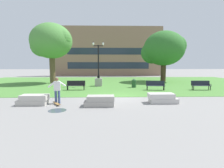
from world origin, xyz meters
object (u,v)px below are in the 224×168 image
Objects in this scene: concrete_block_center at (34,100)px; park_bench_near_left at (155,85)px; skateboard at (57,104)px; park_bench_far_left at (76,85)px; person_skateboarder at (57,89)px; lamp_post_left at (99,77)px; trash_bin at (134,83)px; concrete_block_left at (100,101)px; park_bench_near_right at (201,85)px; concrete_block_right at (162,98)px.

concrete_block_center is 1.00× the size of park_bench_near_left.
park_bench_far_left is at bearing 89.07° from skateboard.
concrete_block_center is at bearing -169.66° from person_skateboarder.
skateboard is 9.48m from lamp_post_left.
concrete_block_center is at bearing -134.33° from trash_bin.
park_bench_near_left reaches higher than skateboard.
person_skateboarder reaches higher than concrete_block_center.
person_skateboarder is (-2.78, 0.70, 0.67)m from concrete_block_left.
concrete_block_center is at bearing -111.97° from lamp_post_left.
park_bench_near_left is 4.50m from park_bench_near_right.
trash_bin is (3.35, 8.18, 0.20)m from concrete_block_left.
concrete_block_right is at bearing -100.91° from park_bench_near_left.
person_skateboarder is 0.34× the size of lamp_post_left.
park_bench_far_left is at bearing 178.38° from park_bench_near_right.
skateboard is at bearing -90.93° from park_bench_far_left.
park_bench_near_left is at bearing 35.15° from person_skateboarder.
park_bench_near_left is 1.01× the size of park_bench_near_right.
park_bench_near_left is 7.81m from park_bench_far_left.
skateboard is at bearing -82.21° from person_skateboarder.
concrete_block_left reaches higher than skateboard.
park_bench_near_left is (9.39, 5.86, 0.23)m from concrete_block_center.
park_bench_near_left reaches higher than concrete_block_left.
park_bench_near_right is (12.41, 5.90, 0.45)m from skateboard.
trash_bin reaches higher than skateboard.
concrete_block_left is at bearing -169.88° from concrete_block_right.
concrete_block_right is (4.10, 0.73, 0.00)m from concrete_block_left.
trash_bin is (3.90, -1.34, -0.54)m from lamp_post_left.
skateboard is 6.26m from park_bench_far_left.
park_bench_far_left is at bearing 111.79° from concrete_block_left.
trash_bin is (6.09, 7.84, 0.42)m from skateboard.
concrete_block_center is 1.60m from person_skateboarder.
skateboard is 1.00× the size of trash_bin.
concrete_block_center is at bearing -157.33° from park_bench_near_right.
concrete_block_center is at bearing 174.07° from concrete_block_left.
concrete_block_left is 0.97× the size of concrete_block_right.
person_skateboarder reaches higher than concrete_block_right.
lamp_post_left is at bearing 54.61° from park_bench_far_left.
trash_bin is at bearing 95.75° from concrete_block_right.
skateboard is at bearing -3.75° from concrete_block_center.
concrete_block_right is at bearing -62.09° from lamp_post_left.
trash_bin reaches higher than park_bench_near_left.
park_bench_far_left is at bearing 177.93° from park_bench_near_left.
lamp_post_left is (3.66, 9.08, 0.74)m from concrete_block_center.
park_bench_far_left is (-12.30, 0.35, 0.00)m from park_bench_near_right.
concrete_block_left and concrete_block_right have the same top height.
person_skateboarder is (-6.89, -0.03, 0.67)m from concrete_block_right.
skateboard is (-2.73, 0.34, -0.22)m from concrete_block_left.
person_skateboarder is 0.93× the size of park_bench_near_right.
concrete_block_left is 1.00× the size of park_bench_near_right.
park_bench_near_left is at bearing 50.60° from concrete_block_left.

